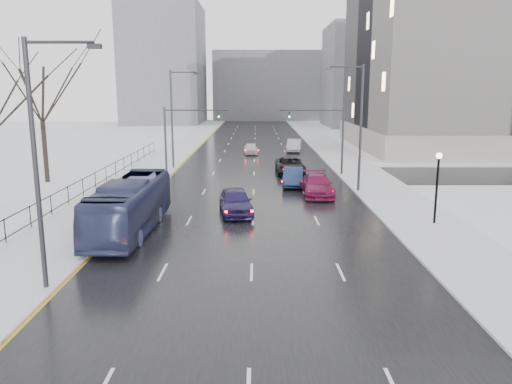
{
  "coord_description": "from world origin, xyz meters",
  "views": [
    {
      "loc": [
        0.21,
        0.79,
        8.07
      ],
      "look_at": [
        0.2,
        27.91,
        2.5
      ],
      "focal_mm": 35.0,
      "sensor_mm": 36.0,
      "label": 1
    }
  ],
  "objects_px": {
    "mast_signal_right": "(332,133)",
    "sedan_center_far": "(251,148)",
    "streetlight_r_mid": "(358,122)",
    "mast_signal_left": "(177,133)",
    "sedan_right_distant": "(294,145)",
    "tree_park_e": "(48,183)",
    "streetlight_l_far": "(174,114)",
    "sedan_center_near": "(236,201)",
    "streetlight_l_near": "(40,154)",
    "bus": "(130,206)",
    "sedan_right_cross": "(290,166)",
    "lamppost_r_mid": "(437,178)",
    "sedan_right_near": "(293,177)",
    "sedan_right_far": "(318,185)",
    "no_uturn_sign": "(359,157)"
  },
  "relations": [
    {
      "from": "mast_signal_right",
      "to": "sedan_center_far",
      "type": "distance_m",
      "value": 18.12
    },
    {
      "from": "streetlight_r_mid",
      "to": "mast_signal_left",
      "type": "bearing_deg",
      "value": 152.69
    },
    {
      "from": "streetlight_r_mid",
      "to": "sedan_right_distant",
      "type": "xyz_separation_m",
      "value": [
        -2.97,
        26.64,
        -4.76
      ]
    },
    {
      "from": "tree_park_e",
      "to": "mast_signal_right",
      "type": "height_order",
      "value": "tree_park_e"
    },
    {
      "from": "streetlight_l_far",
      "to": "sedan_center_near",
      "type": "xyz_separation_m",
      "value": [
        7.01,
        -19.3,
        -4.73
      ]
    },
    {
      "from": "tree_park_e",
      "to": "mast_signal_right",
      "type": "relative_size",
      "value": 2.08
    },
    {
      "from": "mast_signal_left",
      "to": "sedan_center_far",
      "type": "height_order",
      "value": "mast_signal_left"
    },
    {
      "from": "streetlight_l_near",
      "to": "sedan_center_near",
      "type": "xyz_separation_m",
      "value": [
        7.01,
        12.7,
        -4.73
      ]
    },
    {
      "from": "bus",
      "to": "sedan_right_distant",
      "type": "xyz_separation_m",
      "value": [
        12.19,
        38.06,
        -0.7
      ]
    },
    {
      "from": "mast_signal_right",
      "to": "sedan_center_far",
      "type": "relative_size",
      "value": 1.55
    },
    {
      "from": "streetlight_l_far",
      "to": "bus",
      "type": "relative_size",
      "value": 0.92
    },
    {
      "from": "bus",
      "to": "sedan_right_cross",
      "type": "relative_size",
      "value": 1.89
    },
    {
      "from": "tree_park_e",
      "to": "lamppost_r_mid",
      "type": "xyz_separation_m",
      "value": [
        29.2,
        -14.0,
        2.94
      ]
    },
    {
      "from": "streetlight_l_near",
      "to": "sedan_right_distant",
      "type": "distance_m",
      "value": 48.75
    },
    {
      "from": "tree_park_e",
      "to": "sedan_right_near",
      "type": "bearing_deg",
      "value": -4.04
    },
    {
      "from": "sedan_center_near",
      "to": "sedan_right_cross",
      "type": "xyz_separation_m",
      "value": [
        4.65,
        16.06,
        -0.05
      ]
    },
    {
      "from": "sedan_right_cross",
      "to": "sedan_right_far",
      "type": "xyz_separation_m",
      "value": [
        1.45,
        -10.15,
        0.01
      ]
    },
    {
      "from": "tree_park_e",
      "to": "bus",
      "type": "distance_m",
      "value": 19.12
    },
    {
      "from": "tree_park_e",
      "to": "mast_signal_left",
      "type": "bearing_deg",
      "value": 20.19
    },
    {
      "from": "lamppost_r_mid",
      "to": "tree_park_e",
      "type": "bearing_deg",
      "value": 154.38
    },
    {
      "from": "lamppost_r_mid",
      "to": "bus",
      "type": "height_order",
      "value": "lamppost_r_mid"
    },
    {
      "from": "lamppost_r_mid",
      "to": "sedan_right_near",
      "type": "relative_size",
      "value": 0.91
    },
    {
      "from": "streetlight_l_far",
      "to": "bus",
      "type": "xyz_separation_m",
      "value": [
        1.17,
        -23.42,
        -4.06
      ]
    },
    {
      "from": "mast_signal_left",
      "to": "sedan_right_far",
      "type": "distance_m",
      "value": 15.79
    },
    {
      "from": "streetlight_l_far",
      "to": "bus",
      "type": "distance_m",
      "value": 23.8
    },
    {
      "from": "streetlight_l_far",
      "to": "sedan_center_near",
      "type": "height_order",
      "value": "streetlight_l_far"
    },
    {
      "from": "tree_park_e",
      "to": "sedan_center_near",
      "type": "height_order",
      "value": "tree_park_e"
    },
    {
      "from": "mast_signal_right",
      "to": "sedan_right_distant",
      "type": "bearing_deg",
      "value": 96.52
    },
    {
      "from": "tree_park_e",
      "to": "streetlight_l_far",
      "type": "distance_m",
      "value": 14.01
    },
    {
      "from": "mast_signal_left",
      "to": "lamppost_r_mid",
      "type": "bearing_deg",
      "value": -44.48
    },
    {
      "from": "streetlight_l_near",
      "to": "sedan_right_cross",
      "type": "height_order",
      "value": "streetlight_l_near"
    },
    {
      "from": "lamppost_r_mid",
      "to": "sedan_center_far",
      "type": "distance_m",
      "value": 35.96
    },
    {
      "from": "lamppost_r_mid",
      "to": "sedan_center_near",
      "type": "height_order",
      "value": "lamppost_r_mid"
    },
    {
      "from": "bus",
      "to": "sedan_right_near",
      "type": "distance_m",
      "value": 17.34
    },
    {
      "from": "sedan_right_cross",
      "to": "sedan_right_far",
      "type": "bearing_deg",
      "value": -82.98
    },
    {
      "from": "streetlight_r_mid",
      "to": "mast_signal_left",
      "type": "height_order",
      "value": "streetlight_r_mid"
    },
    {
      "from": "sedan_right_near",
      "to": "sedan_right_distant",
      "type": "height_order",
      "value": "sedan_right_distant"
    },
    {
      "from": "sedan_right_far",
      "to": "sedan_right_distant",
      "type": "bearing_deg",
      "value": 90.26
    },
    {
      "from": "tree_park_e",
      "to": "no_uturn_sign",
      "type": "relative_size",
      "value": 5.0
    },
    {
      "from": "tree_park_e",
      "to": "sedan_right_cross",
      "type": "xyz_separation_m",
      "value": [
        21.7,
        4.76,
        0.84
      ]
    },
    {
      "from": "lamppost_r_mid",
      "to": "sedan_center_far",
      "type": "bearing_deg",
      "value": 108.69
    },
    {
      "from": "mast_signal_right",
      "to": "lamppost_r_mid",
      "type": "bearing_deg",
      "value": -78.46
    },
    {
      "from": "mast_signal_left",
      "to": "bus",
      "type": "distance_m",
      "value": 19.59
    },
    {
      "from": "lamppost_r_mid",
      "to": "no_uturn_sign",
      "type": "bearing_deg",
      "value": 97.33
    },
    {
      "from": "mast_signal_left",
      "to": "sedan_right_distant",
      "type": "relative_size",
      "value": 1.31
    },
    {
      "from": "sedan_right_distant",
      "to": "tree_park_e",
      "type": "bearing_deg",
      "value": -128.71
    },
    {
      "from": "mast_signal_left",
      "to": "sedan_right_far",
      "type": "relative_size",
      "value": 1.16
    },
    {
      "from": "sedan_center_near",
      "to": "sedan_right_far",
      "type": "bearing_deg",
      "value": 36.51
    },
    {
      "from": "streetlight_r_mid",
      "to": "streetlight_l_far",
      "type": "height_order",
      "value": "same"
    },
    {
      "from": "sedan_center_near",
      "to": "streetlight_l_near",
      "type": "bearing_deg",
      "value": -126.47
    }
  ]
}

